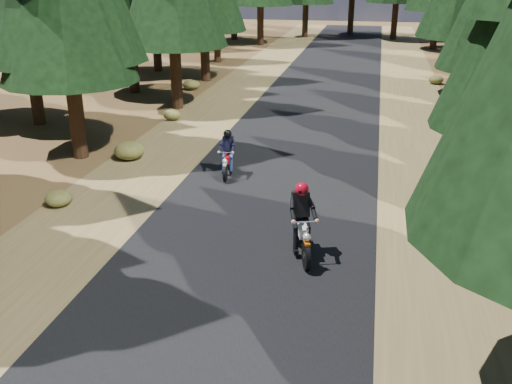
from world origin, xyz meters
TOP-DOWN VIEW (x-y plane):
  - ground at (0.00, 0.00)m, footprint 120.00×120.00m
  - road at (0.00, 5.00)m, footprint 6.00×100.00m
  - shoulder_l at (-4.60, 5.00)m, footprint 3.20×100.00m
  - shoulder_r at (4.60, 5.00)m, footprint 3.20×100.00m
  - understory_shrubs at (1.09, 6.71)m, footprint 15.76×33.51m
  - rider_lead at (1.28, 0.50)m, footprint 1.13×2.05m
  - rider_follow at (-1.74, 5.40)m, footprint 0.68×1.69m

SIDE VIEW (x-z plane):
  - ground at x=0.00m, z-range 0.00..0.00m
  - shoulder_l at x=-4.60m, z-range 0.00..0.01m
  - shoulder_r at x=4.60m, z-range 0.00..0.01m
  - road at x=0.00m, z-range 0.00..0.01m
  - understory_shrubs at x=1.09m, z-range -0.05..0.57m
  - rider_follow at x=-1.74m, z-range -0.24..1.23m
  - rider_lead at x=1.28m, z-range -0.29..1.46m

